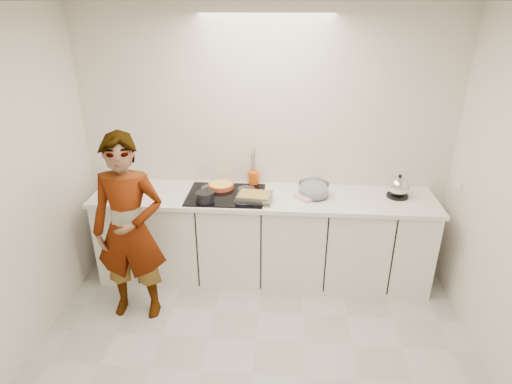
# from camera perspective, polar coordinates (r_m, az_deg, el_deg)

# --- Properties ---
(floor) EXTENTS (3.60, 3.20, 0.00)m
(floor) POSITION_cam_1_polar(r_m,az_deg,el_deg) (3.54, -0.46, -23.10)
(floor) COLOR #BBBBB7
(floor) RESTS_ON ground
(ceiling) EXTENTS (3.60, 3.20, 0.00)m
(ceiling) POSITION_cam_1_polar(r_m,az_deg,el_deg) (2.39, -0.69, 24.10)
(ceiling) COLOR white
(ceiling) RESTS_ON wall_back
(wall_back) EXTENTS (3.60, 0.00, 2.60)m
(wall_back) POSITION_cam_1_polar(r_m,az_deg,el_deg) (4.20, 1.23, 6.19)
(wall_back) COLOR silver
(wall_back) RESTS_ON ground
(base_cabinets) EXTENTS (3.20, 0.58, 0.87)m
(base_cabinets) POSITION_cam_1_polar(r_m,az_deg,el_deg) (4.27, 0.90, -6.28)
(base_cabinets) COLOR white
(base_cabinets) RESTS_ON floor
(countertop) EXTENTS (3.24, 0.64, 0.04)m
(countertop) POSITION_cam_1_polar(r_m,az_deg,el_deg) (4.05, 0.94, -0.74)
(countertop) COLOR white
(countertop) RESTS_ON base_cabinets
(hob) EXTENTS (0.72, 0.54, 0.01)m
(hob) POSITION_cam_1_polar(r_m,az_deg,el_deg) (4.06, -4.01, -0.36)
(hob) COLOR black
(hob) RESTS_ON countertop
(tart_dish) EXTENTS (0.33, 0.33, 0.04)m
(tart_dish) POSITION_cam_1_polar(r_m,az_deg,el_deg) (4.19, -4.70, 0.89)
(tart_dish) COLOR #BF4D29
(tart_dish) RESTS_ON hob
(saucepan) EXTENTS (0.19, 0.19, 0.16)m
(saucepan) POSITION_cam_1_polar(r_m,az_deg,el_deg) (3.91, -6.82, -0.62)
(saucepan) COLOR black
(saucepan) RESTS_ON hob
(baking_dish) EXTENTS (0.34, 0.26, 0.06)m
(baking_dish) POSITION_cam_1_polar(r_m,az_deg,el_deg) (3.91, -0.21, -0.60)
(baking_dish) COLOR silver
(baking_dish) RESTS_ON hob
(mixing_bowl) EXTENTS (0.35, 0.35, 0.13)m
(mixing_bowl) POSITION_cam_1_polar(r_m,az_deg,el_deg) (4.05, 7.66, 0.27)
(mixing_bowl) COLOR silver
(mixing_bowl) RESTS_ON countertop
(tea_towel) EXTENTS (0.29, 0.29, 0.04)m
(tea_towel) POSITION_cam_1_polar(r_m,az_deg,el_deg) (4.03, 7.08, -0.50)
(tea_towel) COLOR white
(tea_towel) RESTS_ON countertop
(kettle) EXTENTS (0.21, 0.21, 0.23)m
(kettle) POSITION_cam_1_polar(r_m,az_deg,el_deg) (4.20, 18.47, 0.59)
(kettle) COLOR black
(kettle) RESTS_ON countertop
(utensil_crock) EXTENTS (0.14, 0.14, 0.14)m
(utensil_crock) POSITION_cam_1_polar(r_m,az_deg,el_deg) (4.27, -0.31, 1.87)
(utensil_crock) COLOR #D7550C
(utensil_crock) RESTS_ON countertop
(cook) EXTENTS (0.62, 0.42, 1.68)m
(cook) POSITION_cam_1_polar(r_m,az_deg,el_deg) (3.76, -16.53, -4.87)
(cook) COLOR white
(cook) RESTS_ON floor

